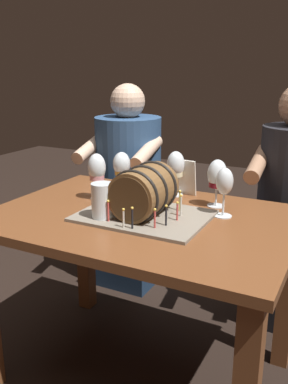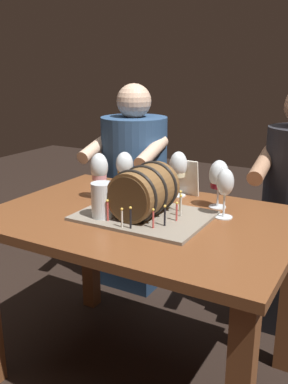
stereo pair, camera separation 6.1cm
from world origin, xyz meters
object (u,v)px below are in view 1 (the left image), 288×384
object	(u,v)px
wine_glass_rose	(97,169)
menu_card	(184,177)
wine_glass_red	(217,176)
wine_glass_amber	(122,166)
person_seated_left	(128,192)
barrel_cake	(144,195)
beer_pint	(103,204)
wine_glass_white	(176,166)
wine_glass_empty	(225,183)
dining_table	(141,245)

from	to	relation	value
wine_glass_rose	menu_card	size ratio (longest dim) A/B	1.25
wine_glass_red	menu_card	bearing A→B (deg)	152.58
wine_glass_amber	person_seated_left	size ratio (longest dim) A/B	0.16
barrel_cake	wine_glass_rose	bearing A→B (deg)	158.27
wine_glass_amber	wine_glass_rose	bearing A→B (deg)	-112.65
wine_glass_rose	beer_pint	bearing A→B (deg)	-52.46
wine_glass_rose	wine_glass_white	bearing A→B (deg)	36.35
wine_glass_empty	beer_pint	world-z (taller)	wine_glass_empty
wine_glass_empty	wine_glass_rose	world-z (taller)	wine_glass_rose
wine_glass_red	person_seated_left	distance (m)	0.87
dining_table	wine_glass_white	world-z (taller)	wine_glass_white
dining_table	menu_card	distance (m)	0.39
wine_glass_empty	beer_pint	bearing A→B (deg)	-147.43
menu_card	barrel_cake	bearing A→B (deg)	-89.50
dining_table	wine_glass_amber	bearing A→B (deg)	134.28
dining_table	menu_card	world-z (taller)	menu_card
wine_glass_amber	wine_glass_empty	xyz separation A→B (m)	(0.50, -0.09, 0.01)
wine_glass_red	wine_glass_empty	xyz separation A→B (m)	(0.06, -0.10, 0.00)
dining_table	person_seated_left	distance (m)	0.84
person_seated_left	wine_glass_amber	bearing A→B (deg)	-63.53
wine_glass_red	wine_glass_rose	size ratio (longest dim) A/B	0.98
wine_glass_empty	barrel_cake	bearing A→B (deg)	-150.85
wine_glass_red	beer_pint	size ratio (longest dim) A/B	1.37
wine_glass_amber	wine_glass_rose	size ratio (longest dim) A/B	0.95
wine_glass_rose	menu_card	xyz separation A→B (m)	(0.30, 0.23, -0.05)
beer_pint	wine_glass_empty	bearing A→B (deg)	32.57
wine_glass_red	dining_table	bearing A→B (deg)	-133.25
dining_table	wine_glass_rose	distance (m)	0.38
dining_table	person_seated_left	xyz separation A→B (m)	(-0.46, 0.70, -0.03)
person_seated_left	wine_glass_empty	bearing A→B (deg)	-37.91
dining_table	wine_glass_red	bearing A→B (deg)	46.75
beer_pint	menu_card	distance (m)	0.46
wine_glass_white	wine_glass_rose	bearing A→B (deg)	-143.65
wine_glass_empty	person_seated_left	distance (m)	0.98
wine_glass_rose	wine_glass_empty	bearing A→B (deg)	3.54
wine_glass_amber	wine_glass_rose	distance (m)	0.13
wine_glass_empty	beer_pint	xyz separation A→B (m)	(-0.38, -0.25, -0.07)
dining_table	wine_glass_white	distance (m)	0.39
wine_glass_amber	dining_table	bearing A→B (deg)	-45.72
dining_table	wine_glass_amber	size ratio (longest dim) A/B	6.13
wine_glass_red	menu_card	xyz separation A→B (m)	(-0.18, 0.09, -0.05)
dining_table	person_seated_left	size ratio (longest dim) A/B	0.98
menu_card	person_seated_left	bearing A→B (deg)	146.85
wine_glass_empty	menu_card	size ratio (longest dim) A/B	1.19
wine_glass_white	person_seated_left	bearing A→B (deg)	139.02
wine_glass_amber	wine_glass_red	size ratio (longest dim) A/B	0.97
wine_glass_red	menu_card	distance (m)	0.21
wine_glass_amber	person_seated_left	xyz separation A→B (m)	(-0.24, 0.49, -0.28)
wine_glass_white	wine_glass_rose	size ratio (longest dim) A/B	0.99
dining_table	wine_glass_amber	world-z (taller)	wine_glass_amber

